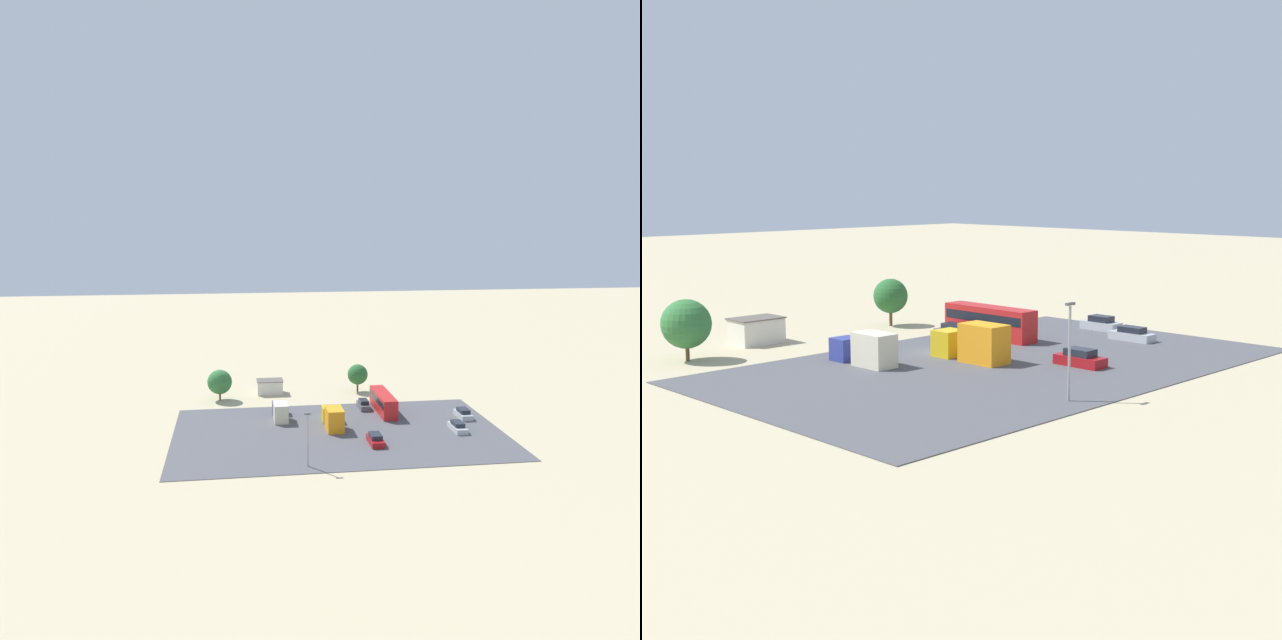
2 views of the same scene
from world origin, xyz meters
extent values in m
plane|color=tan|center=(0.00, 0.00, 0.00)|extent=(400.00, 400.00, 0.00)
cube|color=#4C4C51|center=(0.00, 8.10, 0.04)|extent=(51.61, 31.27, 0.08)
cube|color=silver|center=(9.36, -16.89, 1.29)|extent=(4.83, 3.36, 2.57)
cube|color=#59514C|center=(9.36, -16.89, 2.63)|extent=(5.07, 3.60, 0.12)
cube|color=red|center=(-9.57, -1.86, 1.76)|extent=(2.44, 11.10, 3.36)
cube|color=black|center=(-9.57, -1.86, 2.36)|extent=(2.48, 10.66, 0.94)
cube|color=#ADB2B7|center=(-18.88, 9.66, 0.50)|extent=(1.82, 4.79, 0.84)
cube|color=#1E232D|center=(-18.88, 9.66, 1.22)|extent=(1.53, 2.68, 0.61)
cube|color=maroon|center=(-4.58, 13.82, 0.53)|extent=(1.94, 4.71, 0.91)
cube|color=#1E232D|center=(-4.58, 13.82, 1.32)|extent=(1.63, 2.64, 0.67)
cube|color=#ADB2B7|center=(-22.20, 3.33, 0.54)|extent=(1.94, 4.51, 0.91)
cube|color=#1E232D|center=(-22.20, 3.33, 1.33)|extent=(1.63, 2.52, 0.67)
cube|color=#4C5156|center=(-6.56, -4.24, 0.55)|extent=(1.74, 4.42, 0.93)
cube|color=#1E232D|center=(-6.56, -4.24, 1.36)|extent=(1.46, 2.48, 0.69)
cube|color=gold|center=(0.48, 2.24, 1.33)|extent=(2.59, 2.40, 2.50)
cube|color=orange|center=(0.48, 6.77, 1.87)|extent=(2.59, 4.27, 3.57)
cube|color=navy|center=(8.58, -3.10, 1.14)|extent=(2.30, 2.17, 2.13)
cube|color=beige|center=(8.58, 0.99, 1.60)|extent=(2.30, 3.85, 3.04)
cylinder|color=brown|center=(18.88, -13.48, 0.88)|extent=(0.36, 0.36, 1.77)
sphere|color=#337038|center=(18.88, -13.48, 3.48)|extent=(4.58, 4.58, 4.58)
cylinder|color=brown|center=(-7.76, -15.74, 1.00)|extent=(0.36, 0.36, 2.00)
sphere|color=#28602D|center=(-7.76, -15.74, 3.49)|extent=(3.96, 3.96, 3.96)
cylinder|color=gray|center=(6.46, 21.14, 3.67)|extent=(0.20, 0.20, 7.18)
cube|color=#4C4C51|center=(6.46, 21.14, 7.44)|extent=(0.90, 0.28, 0.20)
camera|label=1|loc=(15.92, 101.00, 32.36)|focal=35.00mm
camera|label=2|loc=(58.35, 61.28, 16.24)|focal=50.00mm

